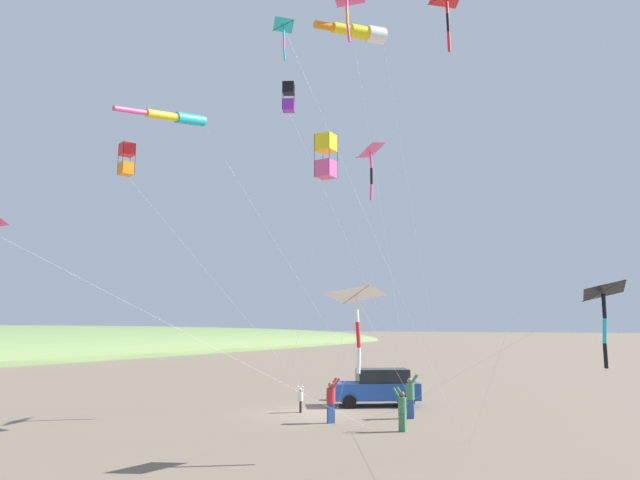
{
  "coord_description": "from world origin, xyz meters",
  "views": [
    {
      "loc": [
        -14.78,
        24.24,
        4.1
      ],
      "look_at": [
        -2.86,
        4.37,
        7.46
      ],
      "focal_mm": 32.79,
      "sensor_mm": 36.0,
      "label": 1
    }
  ],
  "objects_px": {
    "person_bystander_far": "(301,398)",
    "kite_delta_red_high_left": "(284,27)",
    "kite_box_checkered_midright": "(127,160)",
    "kite_windsock_small_distant": "(175,117)",
    "kite_box_teal_far_right": "(326,156)",
    "parked_car": "(378,387)",
    "person_child_grey_jacket": "(402,407)",
    "person_child_green_jacket": "(331,398)",
    "kite_windsock_blue_topmost": "(360,32)",
    "kite_delta_rainbow_low_near": "(370,151)",
    "kite_delta_long_streamer_right": "(601,292)",
    "person_adult_flyer": "(410,394)",
    "kite_box_long_streamer_left": "(289,97)",
    "kite_delta_striped_overhead": "(356,295)",
    "cooler_box": "(333,396)"
  },
  "relations": [
    {
      "from": "person_bystander_far",
      "to": "kite_delta_rainbow_low_near",
      "type": "distance_m",
      "value": 12.47
    },
    {
      "from": "kite_delta_red_high_left",
      "to": "person_adult_flyer",
      "type": "bearing_deg",
      "value": -111.4
    },
    {
      "from": "parked_car",
      "to": "person_adult_flyer",
      "type": "relative_size",
      "value": 2.38
    },
    {
      "from": "person_bystander_far",
      "to": "kite_delta_long_streamer_right",
      "type": "height_order",
      "value": "kite_delta_long_streamer_right"
    },
    {
      "from": "person_child_grey_jacket",
      "to": "cooler_box",
      "type": "bearing_deg",
      "value": -44.42
    },
    {
      "from": "parked_car",
      "to": "person_child_grey_jacket",
      "type": "relative_size",
      "value": 2.76
    },
    {
      "from": "kite_delta_rainbow_low_near",
      "to": "kite_delta_striped_overhead",
      "type": "bearing_deg",
      "value": 112.95
    },
    {
      "from": "parked_car",
      "to": "cooler_box",
      "type": "distance_m",
      "value": 3.29
    },
    {
      "from": "person_bystander_far",
      "to": "kite_delta_red_high_left",
      "type": "height_order",
      "value": "kite_delta_red_high_left"
    },
    {
      "from": "cooler_box",
      "to": "kite_box_checkered_midright",
      "type": "distance_m",
      "value": 16.42
    },
    {
      "from": "person_bystander_far",
      "to": "kite_box_checkered_midright",
      "type": "distance_m",
      "value": 13.95
    },
    {
      "from": "person_child_green_jacket",
      "to": "person_bystander_far",
      "type": "xyz_separation_m",
      "value": [
        2.74,
        -1.86,
        -0.34
      ]
    },
    {
      "from": "person_bystander_far",
      "to": "kite_box_long_streamer_left",
      "type": "distance_m",
      "value": 16.04
    },
    {
      "from": "person_adult_flyer",
      "to": "kite_windsock_small_distant",
      "type": "relative_size",
      "value": 0.13
    },
    {
      "from": "kite_delta_long_streamer_right",
      "to": "kite_delta_red_high_left",
      "type": "distance_m",
      "value": 15.82
    },
    {
      "from": "person_child_grey_jacket",
      "to": "kite_windsock_blue_topmost",
      "type": "distance_m",
      "value": 19.73
    },
    {
      "from": "parked_car",
      "to": "person_child_green_jacket",
      "type": "xyz_separation_m",
      "value": [
        -0.59,
        5.82,
        0.06
      ]
    },
    {
      "from": "kite_box_checkered_midright",
      "to": "kite_windsock_blue_topmost",
      "type": "xyz_separation_m",
      "value": [
        -8.33,
        -8.09,
        7.83
      ]
    },
    {
      "from": "person_adult_flyer",
      "to": "kite_box_teal_far_right",
      "type": "height_order",
      "value": "kite_box_teal_far_right"
    },
    {
      "from": "person_child_green_jacket",
      "to": "person_bystander_far",
      "type": "bearing_deg",
      "value": -34.24
    },
    {
      "from": "person_child_green_jacket",
      "to": "person_child_grey_jacket",
      "type": "relative_size",
      "value": 1.12
    },
    {
      "from": "parked_car",
      "to": "kite_delta_rainbow_low_near",
      "type": "xyz_separation_m",
      "value": [
        -0.85,
        2.36,
        11.72
      ]
    },
    {
      "from": "kite_box_long_streamer_left",
      "to": "kite_delta_striped_overhead",
      "type": "bearing_deg",
      "value": 134.25
    },
    {
      "from": "person_adult_flyer",
      "to": "kite_delta_long_streamer_right",
      "type": "xyz_separation_m",
      "value": [
        -8.64,
        7.59,
        3.92
      ]
    },
    {
      "from": "person_bystander_far",
      "to": "kite_delta_long_streamer_right",
      "type": "distance_m",
      "value": 15.86
    },
    {
      "from": "kite_delta_red_high_left",
      "to": "kite_windsock_small_distant",
      "type": "relative_size",
      "value": 1.08
    },
    {
      "from": "person_bystander_far",
      "to": "kite_delta_red_high_left",
      "type": "distance_m",
      "value": 16.58
    },
    {
      "from": "cooler_box",
      "to": "person_child_green_jacket",
      "type": "bearing_deg",
      "value": 119.15
    },
    {
      "from": "person_child_green_jacket",
      "to": "kite_windsock_blue_topmost",
      "type": "xyz_separation_m",
      "value": [
        0.67,
        -4.39,
        18.65
      ]
    },
    {
      "from": "kite_delta_striped_overhead",
      "to": "kite_delta_rainbow_low_near",
      "type": "relative_size",
      "value": 0.99
    },
    {
      "from": "kite_windsock_small_distant",
      "to": "kite_windsock_blue_topmost",
      "type": "bearing_deg",
      "value": -145.14
    },
    {
      "from": "person_child_grey_jacket",
      "to": "kite_box_teal_far_right",
      "type": "bearing_deg",
      "value": -5.29
    },
    {
      "from": "parked_car",
      "to": "person_child_green_jacket",
      "type": "height_order",
      "value": "person_child_green_jacket"
    },
    {
      "from": "kite_windsock_small_distant",
      "to": "kite_delta_striped_overhead",
      "type": "xyz_separation_m",
      "value": [
        -12.57,
        4.3,
        -9.62
      ]
    },
    {
      "from": "kite_box_teal_far_right",
      "to": "kite_windsock_small_distant",
      "type": "xyz_separation_m",
      "value": [
        8.28,
        1.18,
        3.02
      ]
    },
    {
      "from": "person_bystander_far",
      "to": "kite_delta_rainbow_low_near",
      "type": "xyz_separation_m",
      "value": [
        -3.0,
        -1.59,
        11.99
      ]
    },
    {
      "from": "parked_car",
      "to": "kite_box_long_streamer_left",
      "type": "bearing_deg",
      "value": 29.61
    },
    {
      "from": "person_bystander_far",
      "to": "kite_delta_striped_overhead",
      "type": "bearing_deg",
      "value": 132.88
    },
    {
      "from": "kite_windsock_blue_topmost",
      "to": "kite_delta_red_high_left",
      "type": "xyz_separation_m",
      "value": [
        -0.54,
        7.97,
        -3.55
      ]
    },
    {
      "from": "person_adult_flyer",
      "to": "person_bystander_far",
      "type": "xyz_separation_m",
      "value": [
        5.14,
        1.01,
        -0.37
      ]
    },
    {
      "from": "parked_car",
      "to": "kite_delta_red_high_left",
      "type": "bearing_deg",
      "value": 92.84
    },
    {
      "from": "kite_box_checkered_midright",
      "to": "kite_windsock_small_distant",
      "type": "relative_size",
      "value": 0.83
    },
    {
      "from": "person_child_grey_jacket",
      "to": "kite_delta_long_streamer_right",
      "type": "distance_m",
      "value": 9.79
    },
    {
      "from": "kite_box_checkered_midright",
      "to": "cooler_box",
      "type": "bearing_deg",
      "value": -117.17
    },
    {
      "from": "kite_box_checkered_midright",
      "to": "kite_delta_red_high_left",
      "type": "bearing_deg",
      "value": -179.26
    },
    {
      "from": "kite_delta_red_high_left",
      "to": "kite_windsock_small_distant",
      "type": "height_order",
      "value": "kite_delta_red_high_left"
    },
    {
      "from": "cooler_box",
      "to": "kite_box_long_streamer_left",
      "type": "xyz_separation_m",
      "value": [
        0.97,
        3.12,
        16.3
      ]
    },
    {
      "from": "cooler_box",
      "to": "kite_delta_rainbow_low_near",
      "type": "bearing_deg",
      "value": 141.31
    },
    {
      "from": "kite_delta_striped_overhead",
      "to": "person_adult_flyer",
      "type": "bearing_deg",
      "value": -78.99
    },
    {
      "from": "person_child_grey_jacket",
      "to": "kite_delta_rainbow_low_near",
      "type": "distance_m",
      "value": 12.71
    }
  ]
}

